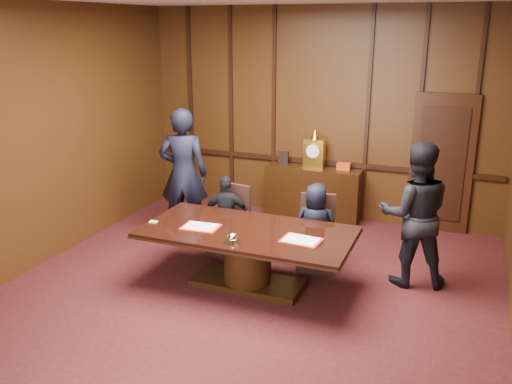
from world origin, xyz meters
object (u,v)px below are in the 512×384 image
signatory_right (315,227)px  witness_left (183,174)px  signatory_left (227,216)px  sideboard (313,191)px  conference_table (247,249)px  witness_right (415,215)px

signatory_right → witness_left: (-2.21, 0.43, 0.41)m
signatory_left → sideboard: bearing=-127.6°
conference_table → witness_right: 2.13m
conference_table → signatory_left: size_ratio=2.23×
signatory_left → witness_left: 1.09m
sideboard → witness_right: 2.65m
conference_table → signatory_right: 1.04m
signatory_left → witness_right: bearing=164.2°
sideboard → signatory_right: bearing=-73.4°
witness_right → sideboard: bearing=-60.5°
witness_left → witness_right: witness_left is taller
signatory_left → witness_right: (2.55, 0.06, 0.34)m
conference_table → witness_right: bearing=24.5°
sideboard → signatory_left: bearing=-110.4°
signatory_right → witness_left: 2.29m
sideboard → conference_table: size_ratio=0.61×
signatory_right → signatory_left: bearing=-8.2°
witness_right → signatory_left: bearing=-13.3°
sideboard → conference_table: bearing=-91.5°
signatory_left → witness_left: size_ratio=0.58×
conference_table → witness_left: (-1.56, 1.23, 0.50)m
sideboard → witness_right: bearing=-45.7°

